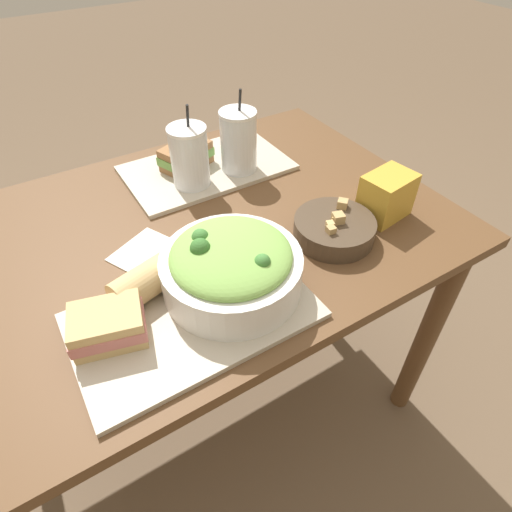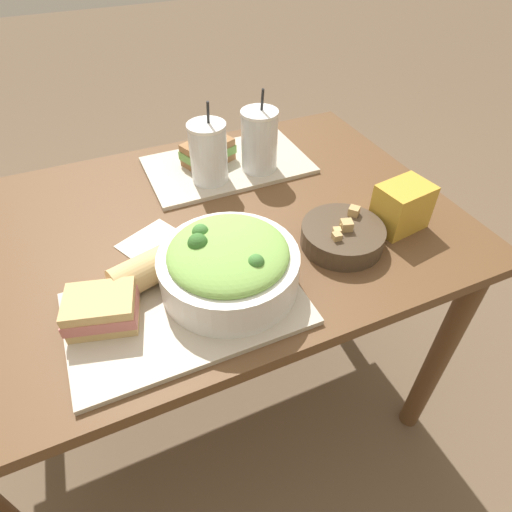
{
  "view_description": "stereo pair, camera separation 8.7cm",
  "coord_description": "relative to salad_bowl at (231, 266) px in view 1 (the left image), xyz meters",
  "views": [
    {
      "loc": [
        -0.29,
        -0.76,
        1.42
      ],
      "look_at": [
        0.05,
        -0.22,
        0.83
      ],
      "focal_mm": 30.0,
      "sensor_mm": 36.0,
      "label": 1
    },
    {
      "loc": [
        -0.21,
        -0.8,
        1.42
      ],
      "look_at": [
        0.05,
        -0.22,
        0.83
      ],
      "focal_mm": 30.0,
      "sensor_mm": 36.0,
      "label": 2
    }
  ],
  "objects": [
    {
      "name": "baguette_near",
      "position": [
        -0.14,
        0.07,
        -0.02
      ],
      "size": [
        0.18,
        0.11,
        0.07
      ],
      "rotation": [
        0.0,
        0.0,
        1.85
      ],
      "color": "tan",
      "rests_on": "tray_near"
    },
    {
      "name": "chip_bag",
      "position": [
        0.44,
        0.03,
        -0.01
      ],
      "size": [
        0.13,
        0.1,
        0.11
      ],
      "rotation": [
        0.0,
        0.0,
        0.14
      ],
      "color": "gold",
      "rests_on": "dining_table"
    },
    {
      "name": "ground_plane",
      "position": [
        0.02,
        0.23,
        -0.85
      ],
      "size": [
        12.0,
        12.0,
        0.0
      ],
      "primitive_type": "plane",
      "color": "brown"
    },
    {
      "name": "salad_bowl",
      "position": [
        0.0,
        0.0,
        0.0
      ],
      "size": [
        0.28,
        0.28,
        0.13
      ],
      "color": "white",
      "rests_on": "tray_near"
    },
    {
      "name": "napkin_folded",
      "position": [
        -0.12,
        0.21,
        -0.07
      ],
      "size": [
        0.16,
        0.14,
        0.0
      ],
      "color": "silver",
      "rests_on": "dining_table"
    },
    {
      "name": "sandwich_far",
      "position": [
        0.12,
        0.48,
        -0.02
      ],
      "size": [
        0.16,
        0.13,
        0.06
      ],
      "rotation": [
        0.0,
        0.0,
        0.37
      ],
      "color": "olive",
      "rests_on": "tray_far"
    },
    {
      "name": "sandwich_near",
      "position": [
        -0.25,
        0.01,
        -0.02
      ],
      "size": [
        0.15,
        0.12,
        0.06
      ],
      "rotation": [
        0.0,
        0.0,
        -0.26
      ],
      "color": "tan",
      "rests_on": "tray_near"
    },
    {
      "name": "dining_table",
      "position": [
        0.02,
        0.23,
        -0.18
      ],
      "size": [
        1.24,
        0.85,
        0.78
      ],
      "color": "brown",
      "rests_on": "ground_plane"
    },
    {
      "name": "drink_cup_dark",
      "position": [
        0.1,
        0.39,
        0.02
      ],
      "size": [
        0.1,
        0.1,
        0.22
      ],
      "color": "silver",
      "rests_on": "tray_far"
    },
    {
      "name": "tray_far",
      "position": [
        0.17,
        0.45,
        -0.06
      ],
      "size": [
        0.45,
        0.27,
        0.01
      ],
      "color": "#BCB29E",
      "rests_on": "dining_table"
    },
    {
      "name": "soup_bowl",
      "position": [
        0.28,
        0.02,
        -0.04
      ],
      "size": [
        0.19,
        0.19,
        0.07
      ],
      "color": "#473828",
      "rests_on": "dining_table"
    },
    {
      "name": "tray_near",
      "position": [
        -0.1,
        -0.02,
        -0.06
      ],
      "size": [
        0.45,
        0.27,
        0.01
      ],
      "color": "#BCB29E",
      "rests_on": "dining_table"
    },
    {
      "name": "drink_cup_red",
      "position": [
        0.24,
        0.39,
        0.02
      ],
      "size": [
        0.1,
        0.1,
        0.22
      ],
      "color": "silver",
      "rests_on": "tray_far"
    }
  ]
}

